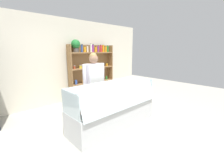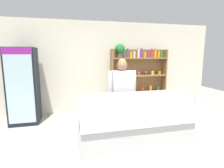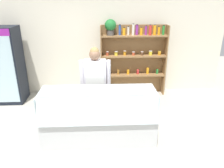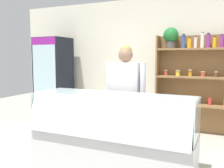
{
  "view_description": "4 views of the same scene",
  "coord_description": "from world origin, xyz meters",
  "px_view_note": "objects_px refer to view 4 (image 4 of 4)",
  "views": [
    {
      "loc": [
        -2.19,
        -2.38,
        1.71
      ],
      "look_at": [
        0.32,
        0.34,
        0.87
      ],
      "focal_mm": 24.0,
      "sensor_mm": 36.0,
      "label": 1
    },
    {
      "loc": [
        -1.15,
        -2.97,
        1.73
      ],
      "look_at": [
        -0.34,
        0.38,
        1.15
      ],
      "focal_mm": 28.0,
      "sensor_mm": 36.0,
      "label": 2
    },
    {
      "loc": [
        0.06,
        -3.61,
        2.54
      ],
      "look_at": [
        0.25,
        0.36,
        0.96
      ],
      "focal_mm": 35.0,
      "sensor_mm": 36.0,
      "label": 3
    },
    {
      "loc": [
        1.26,
        -2.9,
        1.48
      ],
      "look_at": [
        -0.22,
        0.38,
        1.09
      ],
      "focal_mm": 40.0,
      "sensor_mm": 36.0,
      "label": 4
    }
  ],
  "objects_px": {
    "drinks_fridge": "(54,80)",
    "deli_display_case": "(112,148)",
    "shelving_unit": "(199,73)",
    "shop_clerk": "(125,90)"
  },
  "relations": [
    {
      "from": "drinks_fridge",
      "to": "deli_display_case",
      "type": "relative_size",
      "value": 0.91
    },
    {
      "from": "drinks_fridge",
      "to": "deli_display_case",
      "type": "height_order",
      "value": "drinks_fridge"
    },
    {
      "from": "drinks_fridge",
      "to": "deli_display_case",
      "type": "xyz_separation_m",
      "value": [
        2.28,
        -1.82,
        -0.64
      ]
    },
    {
      "from": "deli_display_case",
      "to": "shelving_unit",
      "type": "bearing_deg",
      "value": 68.25
    },
    {
      "from": "drinks_fridge",
      "to": "shop_clerk",
      "type": "bearing_deg",
      "value": -28.38
    },
    {
      "from": "drinks_fridge",
      "to": "shop_clerk",
      "type": "height_order",
      "value": "drinks_fridge"
    },
    {
      "from": "shelving_unit",
      "to": "shop_clerk",
      "type": "bearing_deg",
      "value": -120.84
    },
    {
      "from": "drinks_fridge",
      "to": "shop_clerk",
      "type": "distance_m",
      "value": 2.53
    },
    {
      "from": "deli_display_case",
      "to": "shop_clerk",
      "type": "distance_m",
      "value": 0.91
    },
    {
      "from": "deli_display_case",
      "to": "shop_clerk",
      "type": "height_order",
      "value": "shop_clerk"
    }
  ]
}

